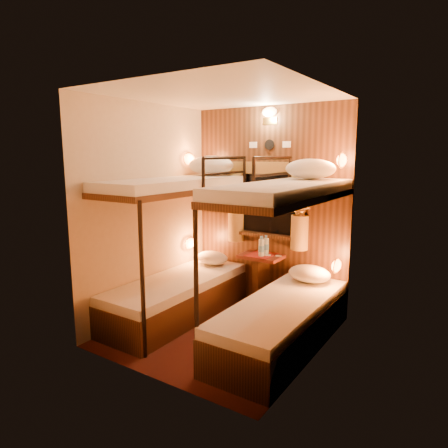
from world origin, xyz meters
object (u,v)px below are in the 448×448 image
Objects in this scene: bunk_left at (178,269)px; bottle_right at (261,248)px; bunk_right at (283,290)px; bottle_left at (266,246)px; table at (261,274)px.

bottle_right is at bearing 46.47° from bunk_left.
bunk_right is at bearing -49.54° from bottle_right.
table is at bearing -114.30° from bottle_left.
bunk_left is 2.90× the size of table.
table is at bearing 119.23° from bottle_right.
bunk_right reaches higher than bottle_right.
table is 2.69× the size of bottle_right.
table is 0.35m from bottle_right.
bunk_right reaches higher than table.
table is 0.34m from bottle_left.
bottle_left is 0.13m from bottle_right.
bunk_left and bunk_right have the same top height.
bottle_right is at bearing 130.46° from bunk_right.
bunk_right is at bearing 0.00° from bunk_left.
bunk_right is at bearing -53.98° from bottle_left.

